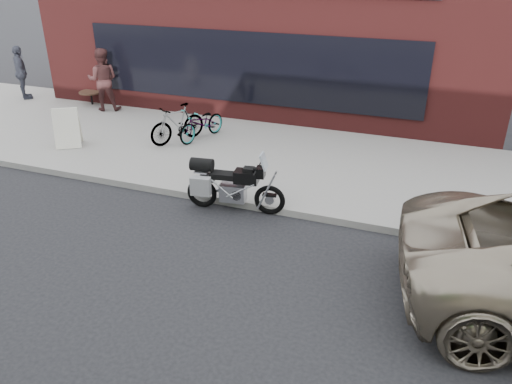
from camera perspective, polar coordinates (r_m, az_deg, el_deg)
ground at (r=7.16m, az=-13.11°, el=-16.26°), size 120.00×120.00×0.00m
near_sidewalk at (r=12.62m, az=4.01°, el=4.31°), size 44.00×6.00×0.15m
storefront at (r=19.15m, az=4.54°, el=18.52°), size 14.00×10.07×4.50m
motorcycle at (r=9.83m, az=-3.19°, el=0.79°), size 2.01×0.81×1.27m
bicycle_front at (r=13.39m, az=-6.21°, el=7.82°), size 1.00×1.74×0.86m
bicycle_rear at (r=13.24m, az=-8.98°, el=7.73°), size 1.17×1.67×0.99m
sandwich_sign at (r=13.68m, az=-20.78°, el=6.95°), size 0.83×0.82×0.99m
cafe_table at (r=17.33m, az=-18.36°, el=10.74°), size 0.75×0.75×0.43m
cafe_patron_left at (r=16.44m, az=-17.09°, el=12.17°), size 1.14×1.03×1.91m
cafe_patron_right at (r=18.75m, az=-25.26°, el=12.23°), size 1.05×1.00×1.75m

